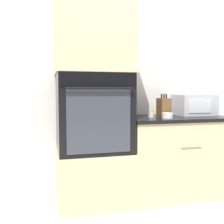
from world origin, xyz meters
TOP-DOWN VIEW (x-y plane):
  - ground_plane at (0.00, 0.00)m, footprint 12.00×12.00m
  - wall_back at (0.00, 0.63)m, footprint 8.00×0.05m
  - oven_cabinet_base at (-0.37, 0.30)m, footprint 0.73×0.60m
  - wall_oven at (-0.37, 0.30)m, footprint 0.71×0.64m
  - oven_cabinet_upper at (-0.37, 0.30)m, footprint 0.73×0.60m
  - counter_unit at (0.55, 0.30)m, footprint 1.12×0.63m
  - microwave at (0.83, 0.41)m, footprint 0.43×0.33m
  - knife_block at (0.40, 0.31)m, footprint 0.11×0.15m
  - bowl at (0.37, 0.16)m, footprint 0.11×0.11m
  - condiment_jar_near at (0.45, 0.54)m, footprint 0.04×0.04m
  - condiment_jar_mid at (0.24, 0.26)m, footprint 0.06×0.06m

SIDE VIEW (x-z plane):
  - ground_plane at x=0.00m, z-range 0.00..0.00m
  - oven_cabinet_base at x=-0.37m, z-range 0.00..0.54m
  - counter_unit at x=0.55m, z-range 0.00..0.86m
  - bowl at x=0.37m, z-range 0.86..0.92m
  - condiment_jar_mid at x=0.24m, z-range 0.86..0.93m
  - condiment_jar_near at x=0.45m, z-range 0.86..0.95m
  - wall_oven at x=-0.37m, z-range 0.54..1.31m
  - knife_block at x=0.40m, z-range 0.84..1.08m
  - microwave at x=0.83m, z-range 0.86..1.09m
  - wall_back at x=0.00m, z-range 0.00..2.50m
  - oven_cabinet_upper at x=-0.37m, z-range 1.30..2.05m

